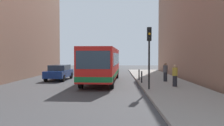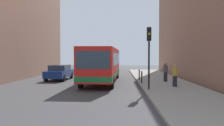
{
  "view_description": "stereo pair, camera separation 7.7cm",
  "coord_description": "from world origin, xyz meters",
  "px_view_note": "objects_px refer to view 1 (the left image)",
  "views": [
    {
      "loc": [
        1.49,
        -16.98,
        2.36
      ],
      "look_at": [
        1.01,
        1.32,
        1.79
      ],
      "focal_mm": 36.61,
      "sensor_mm": 36.0,
      "label": 1
    },
    {
      "loc": [
        1.57,
        -16.98,
        2.36
      ],
      "look_at": [
        1.01,
        1.32,
        1.79
      ],
      "focal_mm": 36.61,
      "sensor_mm": 36.0,
      "label": 2
    }
  ],
  "objects_px": {
    "car_beside_bus": "(59,72)",
    "pedestrian_mid_sidewalk": "(165,72)",
    "bollard_mid": "(139,75)",
    "bollard_near": "(142,77)",
    "pedestrian_near_signal": "(175,76)",
    "bus": "(102,63)",
    "traffic_light": "(149,46)"
  },
  "relations": [
    {
      "from": "car_beside_bus",
      "to": "pedestrian_mid_sidewalk",
      "type": "distance_m",
      "value": 10.16
    },
    {
      "from": "bollard_mid",
      "to": "bollard_near",
      "type": "bearing_deg",
      "value": -90.0
    },
    {
      "from": "pedestrian_near_signal",
      "to": "pedestrian_mid_sidewalk",
      "type": "bearing_deg",
      "value": -14.63
    },
    {
      "from": "bollard_near",
      "to": "bollard_mid",
      "type": "relative_size",
      "value": 1.0
    },
    {
      "from": "bollard_near",
      "to": "bus",
      "type": "bearing_deg",
      "value": 154.56
    },
    {
      "from": "car_beside_bus",
      "to": "pedestrian_mid_sidewalk",
      "type": "bearing_deg",
      "value": 168.45
    },
    {
      "from": "bollard_mid",
      "to": "pedestrian_near_signal",
      "type": "relative_size",
      "value": 0.6
    },
    {
      "from": "car_beside_bus",
      "to": "bollard_near",
      "type": "relative_size",
      "value": 4.69
    },
    {
      "from": "bus",
      "to": "pedestrian_mid_sidewalk",
      "type": "relative_size",
      "value": 6.89
    },
    {
      "from": "pedestrian_near_signal",
      "to": "bollard_near",
      "type": "bearing_deg",
      "value": 28.83
    },
    {
      "from": "bus",
      "to": "pedestrian_mid_sidewalk",
      "type": "bearing_deg",
      "value": 176.74
    },
    {
      "from": "bollard_mid",
      "to": "pedestrian_mid_sidewalk",
      "type": "distance_m",
      "value": 2.56
    },
    {
      "from": "bollard_near",
      "to": "traffic_light",
      "type": "bearing_deg",
      "value": -88.45
    },
    {
      "from": "traffic_light",
      "to": "bollard_near",
      "type": "height_order",
      "value": "traffic_light"
    },
    {
      "from": "car_beside_bus",
      "to": "pedestrian_near_signal",
      "type": "distance_m",
      "value": 11.4
    },
    {
      "from": "bus",
      "to": "pedestrian_near_signal",
      "type": "xyz_separation_m",
      "value": [
        5.5,
        -3.86,
        -0.79
      ]
    },
    {
      "from": "traffic_light",
      "to": "pedestrian_near_signal",
      "type": "relative_size",
      "value": 2.59
    },
    {
      "from": "traffic_light",
      "to": "pedestrian_mid_sidewalk",
      "type": "height_order",
      "value": "traffic_light"
    },
    {
      "from": "traffic_light",
      "to": "pedestrian_near_signal",
      "type": "distance_m",
      "value": 3.24
    },
    {
      "from": "bollard_near",
      "to": "car_beside_bus",
      "type": "bearing_deg",
      "value": 156.14
    },
    {
      "from": "car_beside_bus",
      "to": "bollard_mid",
      "type": "distance_m",
      "value": 7.79
    },
    {
      "from": "car_beside_bus",
      "to": "traffic_light",
      "type": "relative_size",
      "value": 1.09
    },
    {
      "from": "bus",
      "to": "traffic_light",
      "type": "relative_size",
      "value": 2.71
    },
    {
      "from": "traffic_light",
      "to": "bollard_near",
      "type": "xyz_separation_m",
      "value": [
        -0.1,
        3.69,
        -2.38
      ]
    },
    {
      "from": "car_beside_bus",
      "to": "bollard_near",
      "type": "bearing_deg",
      "value": 158.12
    },
    {
      "from": "traffic_light",
      "to": "bollard_mid",
      "type": "xyz_separation_m",
      "value": [
        -0.1,
        6.07,
        -2.38
      ]
    },
    {
      "from": "traffic_light",
      "to": "bollard_mid",
      "type": "distance_m",
      "value": 6.53
    },
    {
      "from": "bollard_mid",
      "to": "pedestrian_near_signal",
      "type": "bearing_deg",
      "value": -65.16
    },
    {
      "from": "pedestrian_near_signal",
      "to": "car_beside_bus",
      "type": "bearing_deg",
      "value": 45.4
    },
    {
      "from": "bus",
      "to": "pedestrian_mid_sidewalk",
      "type": "distance_m",
      "value": 5.58
    },
    {
      "from": "bus",
      "to": "pedestrian_near_signal",
      "type": "height_order",
      "value": "bus"
    },
    {
      "from": "traffic_light",
      "to": "pedestrian_near_signal",
      "type": "xyz_separation_m",
      "value": [
        2.05,
        1.42,
        -2.07
      ]
    }
  ]
}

